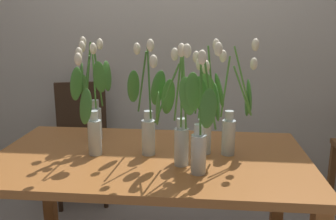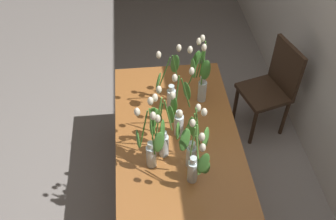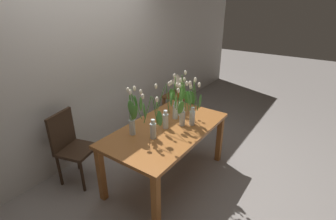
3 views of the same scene
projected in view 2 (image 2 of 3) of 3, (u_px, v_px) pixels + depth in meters
name	position (u px, v px, depth m)	size (l,w,h in m)	color
ground_plane	(176.00, 191.00, 3.33)	(18.00, 18.00, 0.00)	gray
dining_table	(177.00, 143.00, 2.87)	(1.60, 0.90, 0.74)	#A3602D
tulip_vase_0	(170.00, 89.00, 2.88)	(0.16, 0.21, 0.54)	silver
tulip_vase_1	(180.00, 115.00, 2.67)	(0.23, 0.18, 0.59)	silver
tulip_vase_2	(161.00, 130.00, 2.52)	(0.24, 0.19, 0.58)	silver
tulip_vase_3	(152.00, 146.00, 2.45)	(0.14, 0.19, 0.58)	silver
tulip_vase_4	(195.00, 163.00, 2.37)	(0.22, 0.20, 0.59)	silver
tulip_vase_5	(200.00, 77.00, 2.88)	(0.19, 0.17, 0.59)	silver
tulip_vase_6	(192.00, 144.00, 2.47)	(0.20, 0.23, 0.58)	silver
dining_chair	(273.00, 85.00, 3.51)	(0.49, 0.49, 0.93)	#382619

